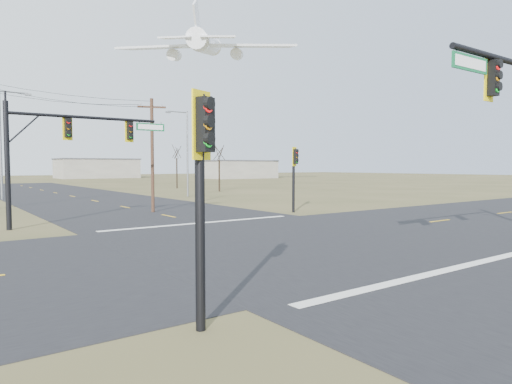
{
  "coord_description": "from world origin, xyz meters",
  "views": [
    {
      "loc": [
        -12.85,
        -15.44,
        3.31
      ],
      "look_at": [
        -0.9,
        1.0,
        2.14
      ],
      "focal_mm": 32.0,
      "sensor_mm": 36.0,
      "label": 1
    }
  ],
  "objects_px": {
    "bare_tree_c": "(219,152)",
    "pedestal_signal_ne": "(295,165)",
    "utility_pole_near": "(152,153)",
    "streetlight_c": "(3,138)",
    "mast_arm_far": "(70,139)",
    "bare_tree_d": "(177,151)",
    "pedestal_signal_sw": "(203,159)",
    "streetlight_a": "(186,149)"
  },
  "relations": [
    {
      "from": "bare_tree_c",
      "to": "pedestal_signal_ne",
      "type": "bearing_deg",
      "value": -110.26
    },
    {
      "from": "utility_pole_near",
      "to": "streetlight_c",
      "type": "distance_m",
      "value": 21.35
    },
    {
      "from": "mast_arm_far",
      "to": "bare_tree_d",
      "type": "xyz_separation_m",
      "value": [
        23.54,
        34.8,
        0.62
      ]
    },
    {
      "from": "mast_arm_far",
      "to": "pedestal_signal_sw",
      "type": "xyz_separation_m",
      "value": [
        -2.15,
        -18.59,
        -1.36
      ]
    },
    {
      "from": "pedestal_signal_ne",
      "to": "pedestal_signal_sw",
      "type": "height_order",
      "value": "pedestal_signal_sw"
    },
    {
      "from": "pedestal_signal_ne",
      "to": "streetlight_a",
      "type": "distance_m",
      "value": 19.6
    },
    {
      "from": "pedestal_signal_ne",
      "to": "streetlight_c",
      "type": "relative_size",
      "value": 0.43
    },
    {
      "from": "utility_pole_near",
      "to": "streetlight_a",
      "type": "height_order",
      "value": "streetlight_a"
    },
    {
      "from": "streetlight_a",
      "to": "bare_tree_c",
      "type": "relative_size",
      "value": 1.42
    },
    {
      "from": "mast_arm_far",
      "to": "bare_tree_d",
      "type": "bearing_deg",
      "value": 46.35
    },
    {
      "from": "pedestal_signal_sw",
      "to": "utility_pole_near",
      "type": "bearing_deg",
      "value": 45.57
    },
    {
      "from": "pedestal_signal_ne",
      "to": "bare_tree_c",
      "type": "height_order",
      "value": "bare_tree_c"
    },
    {
      "from": "utility_pole_near",
      "to": "bare_tree_d",
      "type": "distance_m",
      "value": 35.14
    },
    {
      "from": "streetlight_c",
      "to": "streetlight_a",
      "type": "bearing_deg",
      "value": -10.21
    },
    {
      "from": "streetlight_c",
      "to": "bare_tree_c",
      "type": "xyz_separation_m",
      "value": [
        24.4,
        -0.39,
        -0.94
      ]
    },
    {
      "from": "streetlight_a",
      "to": "bare_tree_c",
      "type": "distance_m",
      "value": 10.24
    },
    {
      "from": "bare_tree_d",
      "to": "pedestal_signal_ne",
      "type": "bearing_deg",
      "value": -103.62
    },
    {
      "from": "mast_arm_far",
      "to": "streetlight_c",
      "type": "distance_m",
      "value": 24.27
    },
    {
      "from": "utility_pole_near",
      "to": "streetlight_c",
      "type": "xyz_separation_m",
      "value": [
        -6.78,
        20.17,
        1.8
      ]
    },
    {
      "from": "pedestal_signal_ne",
      "to": "bare_tree_d",
      "type": "xyz_separation_m",
      "value": [
        8.9,
        36.75,
        2.05
      ]
    },
    {
      "from": "utility_pole_near",
      "to": "mast_arm_far",
      "type": "bearing_deg",
      "value": -148.1
    },
    {
      "from": "pedestal_signal_sw",
      "to": "bare_tree_d",
      "type": "relative_size",
      "value": 0.71
    },
    {
      "from": "pedestal_signal_sw",
      "to": "bare_tree_d",
      "type": "xyz_separation_m",
      "value": [
        25.69,
        53.39,
        1.97
      ]
    },
    {
      "from": "pedestal_signal_sw",
      "to": "bare_tree_d",
      "type": "distance_m",
      "value": 59.28
    },
    {
      "from": "mast_arm_far",
      "to": "bare_tree_c",
      "type": "distance_m",
      "value": 33.95
    },
    {
      "from": "pedestal_signal_ne",
      "to": "utility_pole_near",
      "type": "distance_m",
      "value": 10.13
    },
    {
      "from": "utility_pole_near",
      "to": "streetlight_a",
      "type": "bearing_deg",
      "value": 54.54
    },
    {
      "from": "streetlight_a",
      "to": "streetlight_c",
      "type": "xyz_separation_m",
      "value": [
        -16.35,
        6.73,
        0.88
      ]
    },
    {
      "from": "pedestal_signal_ne",
      "to": "bare_tree_c",
      "type": "xyz_separation_m",
      "value": [
        9.52,
        25.8,
        1.72
      ]
    },
    {
      "from": "pedestal_signal_ne",
      "to": "utility_pole_near",
      "type": "bearing_deg",
      "value": 122.09
    },
    {
      "from": "pedestal_signal_sw",
      "to": "streetlight_a",
      "type": "height_order",
      "value": "streetlight_a"
    },
    {
      "from": "pedestal_signal_sw",
      "to": "bare_tree_c",
      "type": "relative_size",
      "value": 0.74
    },
    {
      "from": "streetlight_a",
      "to": "pedestal_signal_sw",
      "type": "bearing_deg",
      "value": -107.9
    },
    {
      "from": "pedestal_signal_sw",
      "to": "streetlight_a",
      "type": "distance_m",
      "value": 40.5
    },
    {
      "from": "pedestal_signal_sw",
      "to": "bare_tree_d",
      "type": "height_order",
      "value": "bare_tree_d"
    },
    {
      "from": "pedestal_signal_sw",
      "to": "streetlight_c",
      "type": "bearing_deg",
      "value": 63.98
    },
    {
      "from": "mast_arm_far",
      "to": "streetlight_a",
      "type": "height_order",
      "value": "streetlight_a"
    },
    {
      "from": "bare_tree_c",
      "to": "bare_tree_d",
      "type": "relative_size",
      "value": 0.96
    },
    {
      "from": "pedestal_signal_ne",
      "to": "pedestal_signal_sw",
      "type": "relative_size",
      "value": 0.97
    },
    {
      "from": "mast_arm_far",
      "to": "streetlight_a",
      "type": "distance_m",
      "value": 23.81
    },
    {
      "from": "pedestal_signal_ne",
      "to": "pedestal_signal_sw",
      "type": "distance_m",
      "value": 23.64
    },
    {
      "from": "pedestal_signal_sw",
      "to": "streetlight_c",
      "type": "xyz_separation_m",
      "value": [
        1.91,
        42.83,
        2.59
      ]
    }
  ]
}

